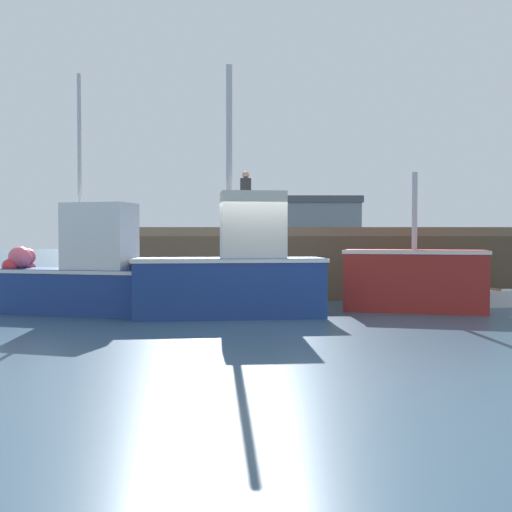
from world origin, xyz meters
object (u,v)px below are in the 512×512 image
at_px(fishing_boat_near_left, 86,272).
at_px(fishing_boat_near_right, 237,272).
at_px(dockworker, 248,200).
at_px(rowboat, 497,298).
at_px(fishing_boat_mid, 417,279).

relative_size(fishing_boat_near_left, fishing_boat_near_right, 0.99).
height_order(fishing_boat_near_right, dockworker, fishing_boat_near_right).
distance_m(fishing_boat_near_left, dockworker, 6.48).
relative_size(fishing_boat_near_right, rowboat, 3.40).
distance_m(fishing_boat_near_left, rowboat, 10.05).
height_order(fishing_boat_near_left, fishing_boat_mid, fishing_boat_near_left).
distance_m(fishing_boat_mid, dockworker, 6.34).
height_order(rowboat, dockworker, dockworker).
relative_size(fishing_boat_near_right, dockworker, 3.13).
xyz_separation_m(fishing_boat_near_left, fishing_boat_near_right, (3.43, -0.45, 0.04)).
distance_m(fishing_boat_near_right, dockworker, 5.81).
relative_size(fishing_boat_mid, rowboat, 2.17).
relative_size(rowboat, dockworker, 0.92).
bearing_deg(fishing_boat_near_right, fishing_boat_near_left, 172.46).
bearing_deg(dockworker, fishing_boat_near_right, -91.62).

